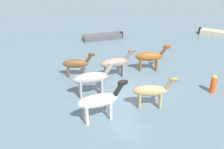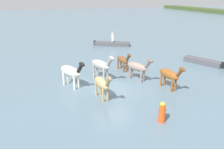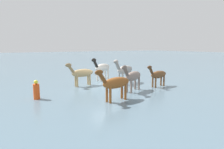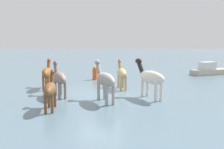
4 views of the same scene
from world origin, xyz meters
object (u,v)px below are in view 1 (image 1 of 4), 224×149
horse_dun_straggler (92,78)px  horse_pinto_flank (100,101)px  horse_rear_stallion (77,64)px  boat_skiff_near (103,38)px  horse_dark_mare (116,63)px  buoy_channel_marker (213,85)px  horse_gray_outer (150,56)px  boat_dinghy_port (219,34)px  horse_mid_herd (152,91)px

horse_dun_straggler → horse_pinto_flank: 2.53m
horse_rear_stallion → boat_skiff_near: horse_rear_stallion is taller
horse_dark_mare → horse_dun_straggler: size_ratio=0.92×
horse_pinto_flank → horse_dark_mare: bearing=59.5°
horse_pinto_flank → buoy_channel_marker: horse_pinto_flank is taller
horse_rear_stallion → horse_gray_outer: 5.06m
horse_gray_outer → boat_skiff_near: (-4.16, 6.37, -0.88)m
horse_pinto_flank → horse_gray_outer: bearing=40.8°
horse_dark_mare → boat_skiff_near: 7.96m
horse_gray_outer → buoy_channel_marker: (3.72, -2.77, -0.53)m
horse_pinto_flank → horse_gray_outer: (2.61, 6.27, -0.10)m
horse_dun_straggler → boat_skiff_near: horse_dun_straggler is taller
boat_dinghy_port → buoy_channel_marker: bearing=-81.7°
horse_gray_outer → boat_dinghy_port: horse_gray_outer is taller
horse_rear_stallion → boat_skiff_near: bearing=77.7°
horse_mid_herd → horse_gray_outer: horse_gray_outer is taller
horse_dun_straggler → horse_rear_stallion: bearing=99.4°
horse_dun_straggler → horse_gray_outer: (3.39, 3.87, -0.10)m
horse_rear_stallion → buoy_channel_marker: 8.66m
horse_rear_stallion → horse_mid_herd: bearing=-41.8°
horse_rear_stallion → horse_mid_herd: horse_mid_herd is taller
horse_dun_straggler → horse_dark_mare: bearing=44.3°
horse_mid_herd → buoy_channel_marker: size_ratio=2.10×
horse_rear_stallion → boat_dinghy_port: horse_rear_stallion is taller
horse_dark_mare → buoy_channel_marker: (5.99, -1.45, -0.54)m
horse_dun_straggler → boat_dinghy_port: 16.02m
horse_dun_straggler → horse_pinto_flank: bearing=-94.0°
horse_dark_mare → horse_rear_stallion: horse_dark_mare is taller
boat_dinghy_port → horse_mid_herd: bearing=-93.5°
boat_dinghy_port → horse_dun_straggler: bearing=-105.9°
horse_pinto_flank → boat_dinghy_port: 17.51m
boat_dinghy_port → buoy_channel_marker: buoy_channel_marker is taller
buoy_channel_marker → horse_gray_outer: bearing=143.4°
boat_dinghy_port → horse_gray_outer: bearing=-105.1°
horse_rear_stallion → horse_pinto_flank: (2.23, -4.78, 0.20)m
horse_mid_herd → buoy_channel_marker: 4.28m
horse_pinto_flank → horse_gray_outer: 6.79m
horse_gray_outer → boat_skiff_near: horse_gray_outer is taller
boat_skiff_near → horse_pinto_flank: bearing=73.2°
horse_pinto_flank → buoy_channel_marker: bearing=2.4°
horse_dun_straggler → boat_skiff_near: size_ratio=0.71×
horse_rear_stallion → boat_dinghy_port: bearing=33.2°
boat_skiff_near → buoy_channel_marker: 12.07m
boat_skiff_near → horse_dark_mare: bearing=80.1°
horse_dark_mare → horse_dun_straggler: bearing=-137.7°
boat_skiff_near → buoy_channel_marker: (7.88, -9.13, 0.36)m
horse_rear_stallion → horse_mid_herd: 5.87m
horse_pinto_flank → horse_gray_outer: size_ratio=1.05×
horse_dark_mare → horse_gray_outer: 2.63m
horse_dark_mare → horse_gray_outer: (2.27, 1.32, -0.01)m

